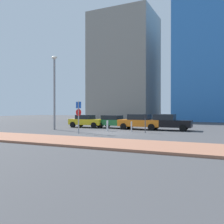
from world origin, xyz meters
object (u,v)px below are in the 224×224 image
at_px(parking_sign_post, 79,113).
at_px(street_lamp, 54,87).
at_px(parking_meter, 145,122).
at_px(parked_car_black, 168,122).
at_px(traffic_bollard_mid, 131,127).
at_px(parked_car_yellow, 87,121).
at_px(parked_car_orange, 140,122).
at_px(parked_car_green, 114,121).
at_px(traffic_bollard_near, 107,126).

bearing_deg(parking_sign_post, street_lamp, 151.18).
bearing_deg(parking_meter, parked_car_black, 72.06).
xyz_separation_m(parking_sign_post, traffic_bollard_mid, (3.39, 3.67, -1.24)).
bearing_deg(parking_sign_post, parked_car_black, 47.86).
height_order(parking_sign_post, parking_meter, parking_sign_post).
height_order(parked_car_yellow, traffic_bollard_mid, parked_car_yellow).
bearing_deg(traffic_bollard_mid, parking_sign_post, -132.71).
distance_m(parked_car_yellow, parking_sign_post, 7.55).
height_order(parked_car_orange, parked_car_black, parked_car_black).
bearing_deg(parked_car_green, parked_car_yellow, -173.93).
bearing_deg(traffic_bollard_mid, parked_car_orange, 93.92).
distance_m(parked_car_green, traffic_bollard_mid, 4.77).
bearing_deg(traffic_bollard_near, parked_car_orange, 56.94).
xyz_separation_m(parked_car_black, street_lamp, (-10.55, -4.19, 3.57)).
relative_size(parked_car_black, parking_meter, 2.93).
xyz_separation_m(traffic_bollard_near, traffic_bollard_mid, (2.30, 0.36, -0.03)).
bearing_deg(traffic_bollard_near, street_lamp, -171.64).
relative_size(parked_car_yellow, traffic_bollard_near, 4.03).
bearing_deg(parked_car_green, parked_car_orange, -9.99).
xyz_separation_m(parking_sign_post, parking_meter, (4.89, 3.12, -0.73)).
height_order(parked_car_black, parking_meter, parked_car_black).
bearing_deg(parked_car_yellow, parked_car_orange, -1.70).
height_order(parked_car_green, traffic_bollard_near, parked_car_green).
xyz_separation_m(parked_car_orange, parking_meter, (1.70, -3.42, 0.18)).
distance_m(parked_car_orange, parking_sign_post, 7.33).
bearing_deg(parking_sign_post, parked_car_yellow, 116.04).
bearing_deg(parked_car_black, parked_car_yellow, 179.68).
distance_m(parked_car_green, street_lamp, 7.44).
distance_m(parked_car_yellow, street_lamp, 5.72).
bearing_deg(traffic_bollard_near, parked_car_yellow, 141.97).
xyz_separation_m(parked_car_orange, parking_sign_post, (-3.19, -6.54, 0.91)).
height_order(parked_car_yellow, parked_car_green, parked_car_yellow).
bearing_deg(parking_meter, parking_sign_post, -147.47).
bearing_deg(parking_meter, street_lamp, -176.14).
relative_size(parked_car_yellow, parked_car_green, 0.91).
relative_size(parked_car_black, street_lamp, 0.60).
bearing_deg(parked_car_yellow, parking_sign_post, -63.96).
distance_m(parked_car_orange, street_lamp, 9.41).
relative_size(parked_car_green, parked_car_black, 1.00).
xyz_separation_m(parked_car_yellow, parked_car_green, (3.36, 0.36, -0.00)).
height_order(street_lamp, traffic_bollard_mid, street_lamp).
height_order(parked_car_yellow, parked_car_black, parked_car_black).
distance_m(parked_car_yellow, parked_car_green, 3.38).
xyz_separation_m(parked_car_yellow, parked_car_orange, (6.48, -0.19, 0.06)).
height_order(parking_sign_post, traffic_bollard_near, parking_sign_post).
height_order(parked_car_green, parking_meter, parking_meter).
bearing_deg(parked_car_black, parked_car_green, 176.07).
relative_size(parking_sign_post, street_lamp, 0.36).
bearing_deg(parked_car_yellow, street_lamp, -106.08).
relative_size(parked_car_orange, parked_car_black, 0.98).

